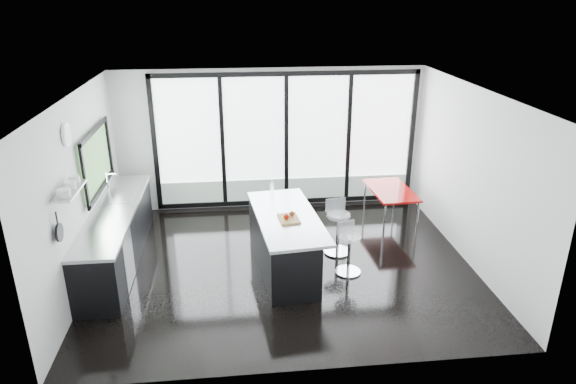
{
  "coord_description": "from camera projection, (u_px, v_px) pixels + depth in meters",
  "views": [
    {
      "loc": [
        -0.73,
        -7.28,
        4.18
      ],
      "look_at": [
        0.1,
        0.3,
        1.15
      ],
      "focal_mm": 32.0,
      "sensor_mm": 36.0,
      "label": 1
    }
  ],
  "objects": [
    {
      "name": "bar_stool_far",
      "position": [
        338.0,
        233.0,
        8.6
      ],
      "size": [
        0.52,
        0.52,
        0.72
      ],
      "primitive_type": "cylinder",
      "rotation": [
        0.0,
        0.0,
        0.17
      ],
      "color": "silver",
      "rests_on": "floor"
    },
    {
      "name": "ceiling",
      "position": [
        283.0,
        93.0,
        7.31
      ],
      "size": [
        6.0,
        5.0,
        0.0
      ],
      "primitive_type": "cube",
      "color": "white",
      "rests_on": "wall_back"
    },
    {
      "name": "wall_back",
      "position": [
        285.0,
        146.0,
        10.18
      ],
      "size": [
        6.0,
        0.09,
        2.8
      ],
      "color": "silver",
      "rests_on": "ground"
    },
    {
      "name": "floor",
      "position": [
        284.0,
        265.0,
        8.34
      ],
      "size": [
        6.0,
        5.0,
        0.0
      ],
      "primitive_type": "cube",
      "color": "black",
      "rests_on": "ground"
    },
    {
      "name": "bar_stool_near",
      "position": [
        349.0,
        254.0,
        8.0
      ],
      "size": [
        0.5,
        0.5,
        0.64
      ],
      "primitive_type": "cylinder",
      "rotation": [
        0.0,
        0.0,
        0.3
      ],
      "color": "silver",
      "rests_on": "floor"
    },
    {
      "name": "wall_right",
      "position": [
        472.0,
        177.0,
        8.13
      ],
      "size": [
        0.0,
        5.0,
        2.8
      ],
      "primitive_type": "cube",
      "color": "silver",
      "rests_on": "ground"
    },
    {
      "name": "wall_front",
      "position": [
        307.0,
        266.0,
        5.51
      ],
      "size": [
        6.0,
        0.0,
        2.8
      ],
      "primitive_type": "cube",
      "color": "silver",
      "rests_on": "ground"
    },
    {
      "name": "wall_left",
      "position": [
        85.0,
        175.0,
        7.71
      ],
      "size": [
        0.26,
        5.0,
        2.8
      ],
      "color": "silver",
      "rests_on": "ground"
    },
    {
      "name": "island",
      "position": [
        282.0,
        242.0,
        8.1
      ],
      "size": [
        1.15,
        2.29,
        1.17
      ],
      "color": "black",
      "rests_on": "floor"
    },
    {
      "name": "red_table",
      "position": [
        390.0,
        206.0,
        9.73
      ],
      "size": [
        0.79,
        1.31,
        0.68
      ],
      "primitive_type": "cube",
      "rotation": [
        0.0,
        0.0,
        0.05
      ],
      "color": "#9E0E0B",
      "rests_on": "floor"
    },
    {
      "name": "counter_cabinets",
      "position": [
        117.0,
        236.0,
        8.27
      ],
      "size": [
        0.69,
        3.24,
        1.36
      ],
      "color": "black",
      "rests_on": "floor"
    }
  ]
}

